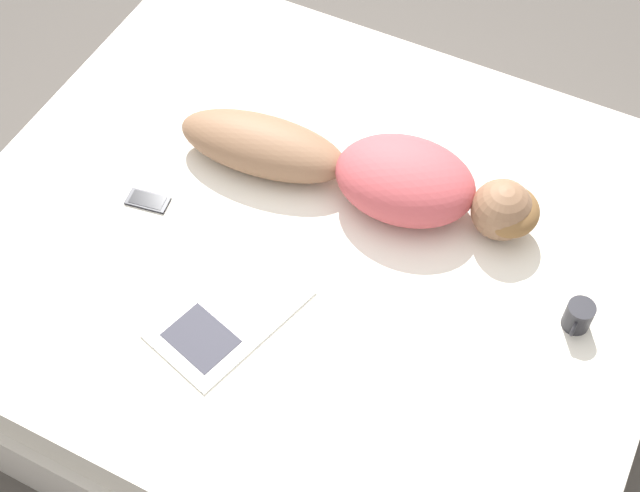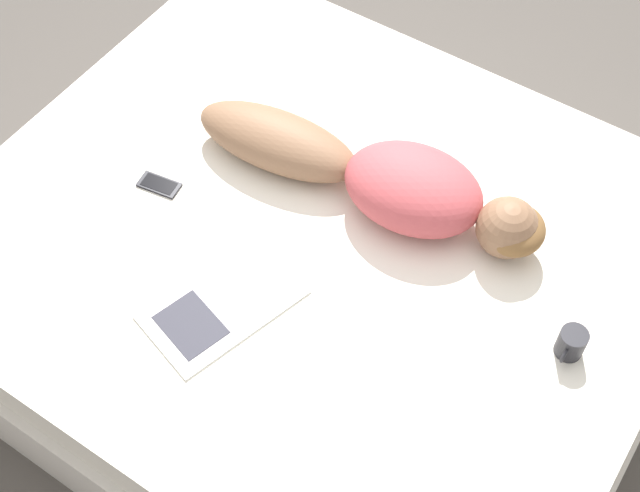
# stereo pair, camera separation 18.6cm
# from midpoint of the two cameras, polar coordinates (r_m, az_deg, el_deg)

# --- Properties ---
(ground_plane) EXTENTS (12.00, 12.00, 0.00)m
(ground_plane) POSITION_cam_midpoint_polar(r_m,az_deg,el_deg) (3.21, 1.56, -4.97)
(ground_plane) COLOR #4C4742
(bed) EXTENTS (1.90, 2.21, 0.55)m
(bed) POSITION_cam_midpoint_polar(r_m,az_deg,el_deg) (2.97, 1.68, -2.35)
(bed) COLOR beige
(bed) RESTS_ON ground_plane
(person) EXTENTS (0.38, 1.19, 0.21)m
(person) POSITION_cam_midpoint_polar(r_m,az_deg,el_deg) (2.77, 5.90, 4.23)
(person) COLOR brown
(person) RESTS_ON bed
(open_magazine) EXTENTS (0.51, 0.38, 0.01)m
(open_magazine) POSITION_cam_midpoint_polar(r_m,az_deg,el_deg) (2.60, -4.32, -3.89)
(open_magazine) COLOR white
(open_magazine) RESTS_ON bed
(coffee_mug) EXTENTS (0.11, 0.08, 0.09)m
(coffee_mug) POSITION_cam_midpoint_polar(r_m,az_deg,el_deg) (2.60, 17.77, -6.04)
(coffee_mug) COLOR #232328
(coffee_mug) RESTS_ON bed
(cell_phone) EXTENTS (0.09, 0.14, 0.01)m
(cell_phone) POSITION_cam_midpoint_polar(r_m,az_deg,el_deg) (2.88, -8.45, 3.81)
(cell_phone) COLOR black
(cell_phone) RESTS_ON bed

